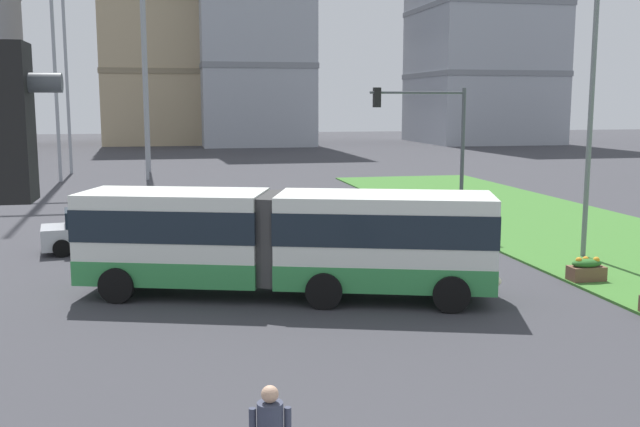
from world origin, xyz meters
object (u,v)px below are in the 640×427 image
car_silver_hatch (102,230)px  apartment_tower_eastcentre (484,12)px  articulated_bus (285,240)px  flower_planter_4 (586,269)px  traffic_light_far_right (433,134)px  streetlight_median (591,105)px  apartment_tower_westcentre (159,8)px

car_silver_hatch → apartment_tower_eastcentre: bearing=56.2°
articulated_bus → flower_planter_4: bearing=-2.3°
articulated_bus → car_silver_hatch: 9.90m
traffic_light_far_right → streetlight_median: streetlight_median is taller
apartment_tower_eastcentre → streetlight_median: bearing=-111.3°
apartment_tower_westcentre → apartment_tower_eastcentre: 44.80m
car_silver_hatch → flower_planter_4: car_silver_hatch is taller
articulated_bus → flower_planter_4: articulated_bus is taller
apartment_tower_westcentre → flower_planter_4: bearing=-81.2°
articulated_bus → car_silver_hatch: articulated_bus is taller
traffic_light_far_right → streetlight_median: bearing=-57.7°
car_silver_hatch → apartment_tower_eastcentre: size_ratio=0.13×
streetlight_median → apartment_tower_westcentre: (-15.18, 82.61, 12.94)m
apartment_tower_westcentre → streetlight_median: bearing=-79.6°
traffic_light_far_right → streetlight_median: 6.92m
car_silver_hatch → streetlight_median: (17.03, -5.11, 4.69)m
traffic_light_far_right → car_silver_hatch: bearing=-177.2°
car_silver_hatch → streetlight_median: size_ratio=0.46×
apartment_tower_eastcentre → flower_planter_4: bearing=-111.7°
car_silver_hatch → apartment_tower_westcentre: bearing=88.6°
streetlight_median → articulated_bus: bearing=-165.6°
flower_planter_4 → apartment_tower_eastcentre: bearing=68.3°
flower_planter_4 → traffic_light_far_right: size_ratio=0.18×
traffic_light_far_right → streetlight_median: (3.64, -5.76, 1.21)m
car_silver_hatch → apartment_tower_eastcentre: apartment_tower_eastcentre is taller
car_silver_hatch → streetlight_median: bearing=-16.7°
articulated_bus → traffic_light_far_right: size_ratio=1.95×
streetlight_median → flower_planter_4: bearing=-120.1°
streetlight_median → traffic_light_far_right: bearing=122.3°
traffic_light_far_right → apartment_tower_eastcentre: bearing=64.5°
car_silver_hatch → traffic_light_far_right: bearing=2.8°
car_silver_hatch → streetlight_median: streetlight_median is taller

